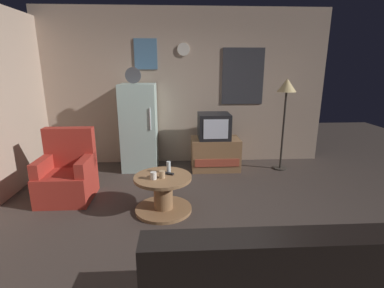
{
  "coord_description": "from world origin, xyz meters",
  "views": [
    {
      "loc": [
        -0.15,
        -2.94,
        1.8
      ],
      "look_at": [
        0.06,
        0.9,
        0.75
      ],
      "focal_mm": 27.0,
      "sensor_mm": 36.0,
      "label": 1
    }
  ],
  "objects_px": {
    "standing_lamp": "(286,93)",
    "remote_control": "(168,173)",
    "crt_tv": "(214,126)",
    "mug_ceramic_tan": "(162,174)",
    "coffee_table": "(163,194)",
    "wine_glass": "(169,167)",
    "mug_ceramic_white": "(153,176)",
    "armchair": "(68,175)",
    "fridge": "(139,127)",
    "tv_stand": "(215,154)"
  },
  "relations": [
    {
      "from": "standing_lamp",
      "to": "remote_control",
      "type": "relative_size",
      "value": 10.6
    },
    {
      "from": "crt_tv",
      "to": "mug_ceramic_tan",
      "type": "relative_size",
      "value": 6.0
    },
    {
      "from": "coffee_table",
      "to": "wine_glass",
      "type": "xyz_separation_m",
      "value": [
        0.07,
        0.12,
        0.31
      ]
    },
    {
      "from": "mug_ceramic_white",
      "to": "armchair",
      "type": "height_order",
      "value": "armchair"
    },
    {
      "from": "fridge",
      "to": "armchair",
      "type": "height_order",
      "value": "fridge"
    },
    {
      "from": "coffee_table",
      "to": "wine_glass",
      "type": "relative_size",
      "value": 4.8
    },
    {
      "from": "mug_ceramic_white",
      "to": "remote_control",
      "type": "bearing_deg",
      "value": 41.36
    },
    {
      "from": "remote_control",
      "to": "wine_glass",
      "type": "bearing_deg",
      "value": 108.26
    },
    {
      "from": "crt_tv",
      "to": "armchair",
      "type": "relative_size",
      "value": 0.56
    },
    {
      "from": "tv_stand",
      "to": "coffee_table",
      "type": "distance_m",
      "value": 1.74
    },
    {
      "from": "fridge",
      "to": "tv_stand",
      "type": "distance_m",
      "value": 1.42
    },
    {
      "from": "wine_glass",
      "to": "mug_ceramic_white",
      "type": "height_order",
      "value": "wine_glass"
    },
    {
      "from": "standing_lamp",
      "to": "armchair",
      "type": "height_order",
      "value": "standing_lamp"
    },
    {
      "from": "coffee_table",
      "to": "mug_ceramic_white",
      "type": "distance_m",
      "value": 0.31
    },
    {
      "from": "tv_stand",
      "to": "wine_glass",
      "type": "distance_m",
      "value": 1.62
    },
    {
      "from": "coffee_table",
      "to": "remote_control",
      "type": "height_order",
      "value": "remote_control"
    },
    {
      "from": "fridge",
      "to": "coffee_table",
      "type": "relative_size",
      "value": 2.46
    },
    {
      "from": "standing_lamp",
      "to": "armchair",
      "type": "bearing_deg",
      "value": -163.8
    },
    {
      "from": "remote_control",
      "to": "armchair",
      "type": "relative_size",
      "value": 0.16
    },
    {
      "from": "crt_tv",
      "to": "standing_lamp",
      "type": "height_order",
      "value": "standing_lamp"
    },
    {
      "from": "tv_stand",
      "to": "mug_ceramic_tan",
      "type": "xyz_separation_m",
      "value": [
        -0.87,
        -1.57,
        0.23
      ]
    },
    {
      "from": "wine_glass",
      "to": "mug_ceramic_tan",
      "type": "distance_m",
      "value": 0.19
    },
    {
      "from": "fridge",
      "to": "wine_glass",
      "type": "distance_m",
      "value": 1.62
    },
    {
      "from": "standing_lamp",
      "to": "mug_ceramic_white",
      "type": "bearing_deg",
      "value": -144.39
    },
    {
      "from": "coffee_table",
      "to": "remote_control",
      "type": "distance_m",
      "value": 0.26
    },
    {
      "from": "crt_tv",
      "to": "wine_glass",
      "type": "distance_m",
      "value": 1.6
    },
    {
      "from": "fridge",
      "to": "crt_tv",
      "type": "relative_size",
      "value": 3.28
    },
    {
      "from": "tv_stand",
      "to": "standing_lamp",
      "type": "relative_size",
      "value": 0.53
    },
    {
      "from": "remote_control",
      "to": "standing_lamp",
      "type": "bearing_deg",
      "value": 60.8
    },
    {
      "from": "wine_glass",
      "to": "crt_tv",
      "type": "bearing_deg",
      "value": 61.42
    },
    {
      "from": "tv_stand",
      "to": "armchair",
      "type": "distance_m",
      "value": 2.44
    },
    {
      "from": "standing_lamp",
      "to": "remote_control",
      "type": "distance_m",
      "value": 2.56
    },
    {
      "from": "crt_tv",
      "to": "wine_glass",
      "type": "height_order",
      "value": "crt_tv"
    },
    {
      "from": "wine_glass",
      "to": "standing_lamp",
      "type": "bearing_deg",
      "value": 34.02
    },
    {
      "from": "fridge",
      "to": "remote_control",
      "type": "bearing_deg",
      "value": -71.16
    },
    {
      "from": "standing_lamp",
      "to": "wine_glass",
      "type": "relative_size",
      "value": 10.6
    },
    {
      "from": "mug_ceramic_tan",
      "to": "fridge",
      "type": "bearing_deg",
      "value": 105.43
    },
    {
      "from": "tv_stand",
      "to": "mug_ceramic_tan",
      "type": "bearing_deg",
      "value": -119.0
    },
    {
      "from": "standing_lamp",
      "to": "armchair",
      "type": "distance_m",
      "value": 3.66
    },
    {
      "from": "mug_ceramic_white",
      "to": "armchair",
      "type": "bearing_deg",
      "value": 155.8
    },
    {
      "from": "mug_ceramic_white",
      "to": "fridge",
      "type": "bearing_deg",
      "value": 101.96
    },
    {
      "from": "coffee_table",
      "to": "wine_glass",
      "type": "height_order",
      "value": "wine_glass"
    },
    {
      "from": "tv_stand",
      "to": "wine_glass",
      "type": "relative_size",
      "value": 5.6
    },
    {
      "from": "crt_tv",
      "to": "mug_ceramic_white",
      "type": "distance_m",
      "value": 1.87
    },
    {
      "from": "remote_control",
      "to": "mug_ceramic_tan",
      "type": "bearing_deg",
      "value": -94.93
    },
    {
      "from": "coffee_table",
      "to": "standing_lamp",
      "type": "bearing_deg",
      "value": 35.39
    },
    {
      "from": "wine_glass",
      "to": "remote_control",
      "type": "bearing_deg",
      "value": -97.46
    },
    {
      "from": "tv_stand",
      "to": "mug_ceramic_white",
      "type": "relative_size",
      "value": 9.33
    },
    {
      "from": "mug_ceramic_white",
      "to": "mug_ceramic_tan",
      "type": "relative_size",
      "value": 1.0
    },
    {
      "from": "fridge",
      "to": "remote_control",
      "type": "xyz_separation_m",
      "value": [
        0.53,
        -1.57,
        -0.27
      ]
    }
  ]
}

